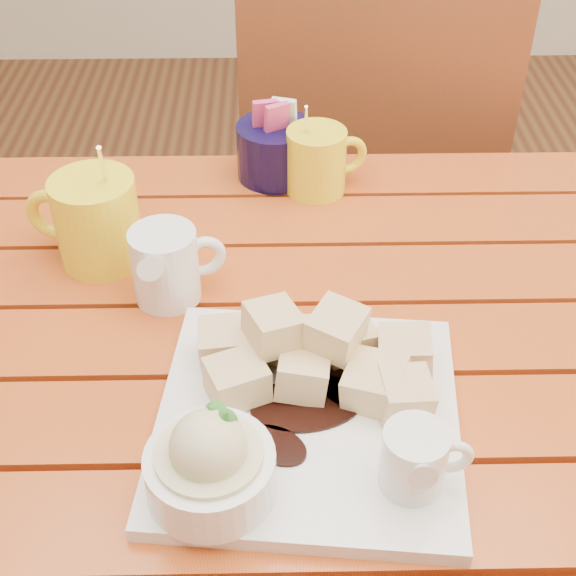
{
  "coord_description": "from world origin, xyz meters",
  "views": [
    {
      "loc": [
        -0.03,
        -0.64,
        1.34
      ],
      "look_at": [
        -0.01,
        0.0,
        0.82
      ],
      "focal_mm": 50.0,
      "sensor_mm": 36.0,
      "label": 1
    }
  ],
  "objects_px": {
    "dessert_plate": "(292,414)",
    "coffee_mug_left": "(95,220)",
    "table": "(300,405)",
    "coffee_mug_right": "(318,160)",
    "chair_far": "(377,176)"
  },
  "relations": [
    {
      "from": "dessert_plate",
      "to": "coffee_mug_left",
      "type": "relative_size",
      "value": 1.88
    },
    {
      "from": "table",
      "to": "coffee_mug_right",
      "type": "relative_size",
      "value": 8.9
    },
    {
      "from": "dessert_plate",
      "to": "coffee_mug_right",
      "type": "height_order",
      "value": "coffee_mug_right"
    },
    {
      "from": "table",
      "to": "chair_far",
      "type": "xyz_separation_m",
      "value": [
        0.17,
        0.68,
        -0.1
      ]
    },
    {
      "from": "table",
      "to": "coffee_mug_left",
      "type": "relative_size",
      "value": 7.18
    },
    {
      "from": "coffee_mug_left",
      "to": "chair_far",
      "type": "relative_size",
      "value": 0.17
    },
    {
      "from": "dessert_plate",
      "to": "table",
      "type": "bearing_deg",
      "value": 84.35
    },
    {
      "from": "table",
      "to": "coffee_mug_right",
      "type": "bearing_deg",
      "value": 83.99
    },
    {
      "from": "table",
      "to": "coffee_mug_left",
      "type": "bearing_deg",
      "value": 148.45
    },
    {
      "from": "coffee_mug_left",
      "to": "coffee_mug_right",
      "type": "height_order",
      "value": "coffee_mug_left"
    },
    {
      "from": "table",
      "to": "chair_far",
      "type": "bearing_deg",
      "value": 76.04
    },
    {
      "from": "table",
      "to": "chair_far",
      "type": "distance_m",
      "value": 0.71
    },
    {
      "from": "dessert_plate",
      "to": "chair_far",
      "type": "bearing_deg",
      "value": 77.43
    },
    {
      "from": "dessert_plate",
      "to": "chair_far",
      "type": "distance_m",
      "value": 0.87
    },
    {
      "from": "table",
      "to": "coffee_mug_left",
      "type": "xyz_separation_m",
      "value": [
        -0.24,
        0.15,
        0.17
      ]
    }
  ]
}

